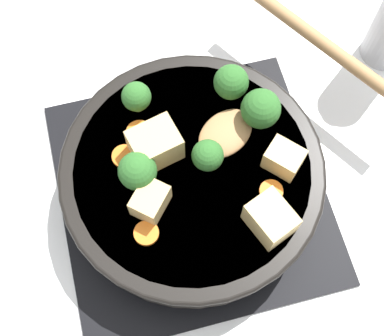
% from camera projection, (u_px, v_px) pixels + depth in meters
% --- Properties ---
extents(ground_plane, '(2.40, 2.40, 0.00)m').
position_uv_depth(ground_plane, '(192.00, 192.00, 0.64)').
color(ground_plane, white).
extents(front_burner_grate, '(0.31, 0.31, 0.03)m').
position_uv_depth(front_burner_grate, '(192.00, 189.00, 0.63)').
color(front_burner_grate, black).
rests_on(front_burner_grate, ground_plane).
extents(skillet_pan, '(0.29, 0.41, 0.05)m').
position_uv_depth(skillet_pan, '(192.00, 178.00, 0.59)').
color(skillet_pan, black).
rests_on(skillet_pan, front_burner_grate).
extents(wooden_spoon, '(0.26, 0.24, 0.02)m').
position_uv_depth(wooden_spoon, '(283.00, 77.00, 0.60)').
color(wooden_spoon, '#A87A4C').
rests_on(wooden_spoon, skillet_pan).
extents(tofu_cube_center_large, '(0.06, 0.05, 0.04)m').
position_uv_depth(tofu_cube_center_large, '(155.00, 145.00, 0.56)').
color(tofu_cube_center_large, '#DBB770').
rests_on(tofu_cube_center_large, skillet_pan).
extents(tofu_cube_near_handle, '(0.05, 0.05, 0.03)m').
position_uv_depth(tofu_cube_near_handle, '(284.00, 159.00, 0.56)').
color(tofu_cube_near_handle, '#DBB770').
rests_on(tofu_cube_near_handle, skillet_pan).
extents(tofu_cube_east_chunk, '(0.05, 0.05, 0.03)m').
position_uv_depth(tofu_cube_east_chunk, '(150.00, 201.00, 0.54)').
color(tofu_cube_east_chunk, '#DBB770').
rests_on(tofu_cube_east_chunk, skillet_pan).
extents(tofu_cube_west_chunk, '(0.05, 0.06, 0.04)m').
position_uv_depth(tofu_cube_west_chunk, '(271.00, 219.00, 0.53)').
color(tofu_cube_west_chunk, '#DBB770').
rests_on(tofu_cube_west_chunk, skillet_pan).
extents(broccoli_floret_near_spoon, '(0.03, 0.03, 0.04)m').
position_uv_depth(broccoli_floret_near_spoon, '(136.00, 97.00, 0.58)').
color(broccoli_floret_near_spoon, '#709956').
rests_on(broccoli_floret_near_spoon, skillet_pan).
extents(broccoli_floret_center_top, '(0.03, 0.03, 0.04)m').
position_uv_depth(broccoli_floret_center_top, '(208.00, 157.00, 0.55)').
color(broccoli_floret_center_top, '#709956').
rests_on(broccoli_floret_center_top, skillet_pan).
extents(broccoli_floret_east_rim, '(0.04, 0.04, 0.05)m').
position_uv_depth(broccoli_floret_east_rim, '(138.00, 173.00, 0.54)').
color(broccoli_floret_east_rim, '#709956').
rests_on(broccoli_floret_east_rim, skillet_pan).
extents(broccoli_floret_west_rim, '(0.04, 0.04, 0.05)m').
position_uv_depth(broccoli_floret_west_rim, '(231.00, 82.00, 0.58)').
color(broccoli_floret_west_rim, '#709956').
rests_on(broccoli_floret_west_rim, skillet_pan).
extents(broccoli_floret_north_edge, '(0.04, 0.04, 0.05)m').
position_uv_depth(broccoli_floret_north_edge, '(261.00, 109.00, 0.57)').
color(broccoli_floret_north_edge, '#709956').
rests_on(broccoli_floret_north_edge, skillet_pan).
extents(carrot_slice_orange_thin, '(0.03, 0.03, 0.01)m').
position_uv_depth(carrot_slice_orange_thin, '(146.00, 233.00, 0.54)').
color(carrot_slice_orange_thin, orange).
rests_on(carrot_slice_orange_thin, skillet_pan).
extents(carrot_slice_near_center, '(0.03, 0.03, 0.01)m').
position_uv_depth(carrot_slice_near_center, '(124.00, 157.00, 0.57)').
color(carrot_slice_near_center, orange).
rests_on(carrot_slice_near_center, skillet_pan).
extents(carrot_slice_edge_slice, '(0.03, 0.03, 0.01)m').
position_uv_depth(carrot_slice_edge_slice, '(139.00, 132.00, 0.58)').
color(carrot_slice_edge_slice, orange).
rests_on(carrot_slice_edge_slice, skillet_pan).
extents(carrot_slice_under_broccoli, '(0.02, 0.02, 0.01)m').
position_uv_depth(carrot_slice_under_broccoli, '(271.00, 191.00, 0.56)').
color(carrot_slice_under_broccoli, orange).
rests_on(carrot_slice_under_broccoli, skillet_pan).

